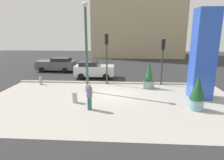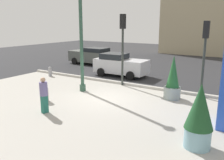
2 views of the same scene
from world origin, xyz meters
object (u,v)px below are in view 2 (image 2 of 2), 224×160
potted_plant_mid_plaza (173,80)px  traffic_light_corner (123,38)px  pedestrian_on_sidewalk (44,93)px  potted_plant_by_pillar (199,116)px  concrete_bollard (45,94)px  fire_hydrant (50,72)px  traffic_light_far_side (205,46)px  car_intersection (120,65)px  car_far_lane (92,56)px  lamp_post (81,35)px

potted_plant_mid_plaza → traffic_light_corner: (-3.71, 1.10, 2.02)m
potted_plant_mid_plaza → pedestrian_on_sidewalk: bearing=-129.5°
potted_plant_by_pillar → concrete_bollard: 7.97m
fire_hydrant → traffic_light_far_side: bearing=3.4°
traffic_light_far_side → potted_plant_by_pillar: bearing=-78.7°
fire_hydrant → car_intersection: car_intersection is taller
car_far_lane → pedestrian_on_sidewalk: 13.29m
fire_hydrant → concrete_bollard: 6.21m
pedestrian_on_sidewalk → car_intersection: bearing=97.1°
concrete_bollard → car_intersection: (0.17, 7.51, 0.49)m
lamp_post → fire_hydrant: (-4.72, 1.90, -2.98)m
car_intersection → pedestrian_on_sidewalk: car_intersection is taller
concrete_bollard → traffic_light_corner: 5.98m
potted_plant_mid_plaza → lamp_post: bearing=-164.9°
potted_plant_by_pillar → car_far_lane: 17.09m
lamp_post → traffic_light_corner: lamp_post is taller
concrete_bollard → traffic_light_corner: traffic_light_corner is taller
concrete_bollard → potted_plant_by_pillar: bearing=-5.4°
fire_hydrant → car_intersection: 5.42m
potted_plant_by_pillar → fire_hydrant: size_ratio=2.91×
pedestrian_on_sidewalk → traffic_light_corner: bearing=85.3°
concrete_bollard → traffic_light_far_side: size_ratio=0.18×
lamp_post → potted_plant_by_pillar: size_ratio=3.15×
traffic_light_far_side → traffic_light_corner: bearing=-179.0°
concrete_bollard → car_far_lane: bearing=114.6°
traffic_light_far_side → pedestrian_on_sidewalk: (-5.47, -6.31, -1.88)m
concrete_bollard → traffic_light_far_side: 8.80m
lamp_post → potted_plant_by_pillar: lamp_post is taller
potted_plant_by_pillar → fire_hydrant: (-12.19, 5.23, -0.75)m
traffic_light_far_side → pedestrian_on_sidewalk: size_ratio=2.48×
car_far_lane → car_intersection: bearing=-31.7°
potted_plant_by_pillar → lamp_post: bearing=156.0°
lamp_post → car_intersection: (-0.26, 4.93, -2.49)m
fire_hydrant → pedestrian_on_sidewalk: bearing=-45.6°
pedestrian_on_sidewalk → traffic_light_far_side: bearing=49.1°
potted_plant_mid_plaza → traffic_light_far_side: traffic_light_far_side is taller
potted_plant_by_pillar → car_far_lane: bearing=138.3°
traffic_light_corner → potted_plant_by_pillar: bearing=-43.4°
traffic_light_corner → traffic_light_far_side: bearing=1.0°
traffic_light_far_side → car_far_lane: bearing=154.6°
car_intersection → potted_plant_by_pillar: bearing=-46.9°
lamp_post → traffic_light_corner: 2.82m
fire_hydrant → traffic_light_corner: traffic_light_corner is taller
lamp_post → traffic_light_far_side: bearing=22.0°
concrete_bollard → car_far_lane: size_ratio=0.16×
pedestrian_on_sidewalk → lamp_post: bearing=102.4°
traffic_light_far_side → traffic_light_corner: (-4.96, -0.08, 0.26)m
fire_hydrant → car_far_lane: (-0.57, 6.14, 0.48)m
car_intersection → car_far_lane: (-5.03, 3.11, -0.02)m
traffic_light_corner → pedestrian_on_sidewalk: bearing=-94.7°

